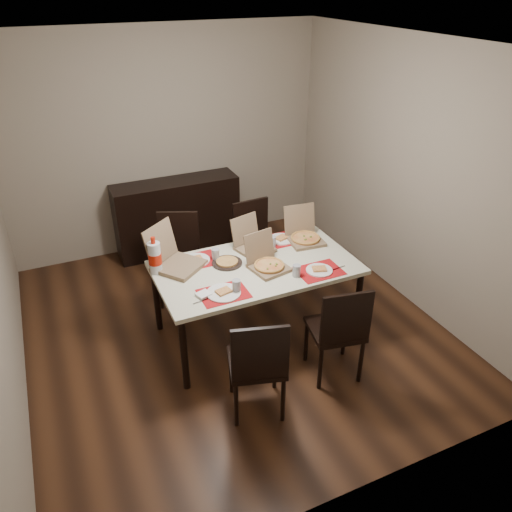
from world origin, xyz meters
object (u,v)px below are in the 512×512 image
object	(u,v)px
chair_far_left	(179,253)
soda_bottle	(155,258)
sideboard	(177,216)
dining_table	(256,272)
chair_far_right	(255,239)
chair_near_left	(258,363)
pizza_box_center	(267,263)
dip_bowl	(251,254)
chair_near_right	(339,329)

from	to	relation	value
chair_far_left	soda_bottle	world-z (taller)	soda_bottle
sideboard	chair_far_left	world-z (taller)	chair_far_left
dining_table	chair_far_left	xyz separation A→B (m)	(-0.46, 0.92, -0.17)
chair_far_right	dining_table	bearing A→B (deg)	-114.00
soda_bottle	chair_near_left	bearing A→B (deg)	-69.98
pizza_box_center	dip_bowl	bearing A→B (deg)	96.73
sideboard	pizza_box_center	world-z (taller)	pizza_box_center
chair_far_left	chair_far_right	bearing A→B (deg)	-3.32
dining_table	pizza_box_center	world-z (taller)	pizza_box_center
soda_bottle	chair_far_left	bearing A→B (deg)	60.11
chair_near_left	soda_bottle	distance (m)	1.33
chair_near_left	chair_far_right	xyz separation A→B (m)	(0.80, 1.81, 0.00)
dining_table	pizza_box_center	bearing A→B (deg)	-47.25
dining_table	soda_bottle	xyz separation A→B (m)	(-0.85, 0.26, 0.21)
chair_far_left	pizza_box_center	world-z (taller)	pizza_box_center
pizza_box_center	dip_bowl	size ratio (longest dim) A/B	3.21
pizza_box_center	sideboard	bearing A→B (deg)	97.11
chair_near_right	soda_bottle	world-z (taller)	soda_bottle
dip_bowl	soda_bottle	xyz separation A→B (m)	(-0.89, 0.06, 0.13)
chair_far_left	pizza_box_center	bearing A→B (deg)	-61.79
chair_far_left	chair_far_right	size ratio (longest dim) A/B	1.00
dining_table	chair_near_left	xyz separation A→B (m)	(-0.41, -0.94, -0.17)
dining_table	soda_bottle	size ratio (longest dim) A/B	5.20
chair_far_right	soda_bottle	world-z (taller)	soda_bottle
pizza_box_center	dining_table	bearing A→B (deg)	132.75
dining_table	sideboard	bearing A→B (deg)	95.27
chair_near_right	pizza_box_center	distance (m)	0.86
chair_near_left	dip_bowl	bearing A→B (deg)	68.29
sideboard	chair_far_left	distance (m)	1.06
chair_near_right	sideboard	bearing A→B (deg)	101.12
chair_near_left	soda_bottle	xyz separation A→B (m)	(-0.44, 1.20, 0.38)
chair_near_right	soda_bottle	bearing A→B (deg)	137.89
sideboard	chair_far_left	bearing A→B (deg)	-105.63
pizza_box_center	soda_bottle	xyz separation A→B (m)	(-0.92, 0.34, 0.09)
chair_far_left	pizza_box_center	size ratio (longest dim) A/B	2.39
dining_table	chair_far_right	distance (m)	0.97
dip_bowl	soda_bottle	size ratio (longest dim) A/B	0.35
chair_near_left	pizza_box_center	distance (m)	1.03
pizza_box_center	chair_near_left	bearing A→B (deg)	-119.40
sideboard	soda_bottle	world-z (taller)	soda_bottle
sideboard	pizza_box_center	distance (m)	2.07
chair_near_right	soda_bottle	xyz separation A→B (m)	(-1.21, 1.10, 0.38)
chair_near_left	dining_table	bearing A→B (deg)	66.36
chair_near_left	chair_far_left	distance (m)	1.86
chair_near_left	chair_far_left	world-z (taller)	same
pizza_box_center	soda_bottle	size ratio (longest dim) A/B	1.12
chair_near_left	chair_far_left	xyz separation A→B (m)	(-0.05, 1.86, 0.00)
chair_near_left	dip_bowl	size ratio (longest dim) A/B	7.69
chair_far_left	dip_bowl	size ratio (longest dim) A/B	7.69
dining_table	soda_bottle	world-z (taller)	soda_bottle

